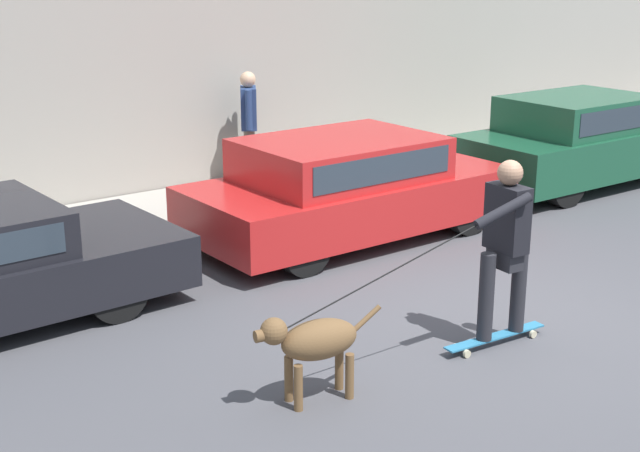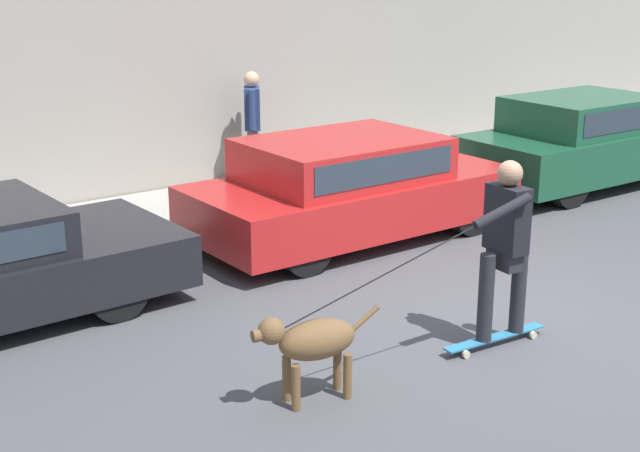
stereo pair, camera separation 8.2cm
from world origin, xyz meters
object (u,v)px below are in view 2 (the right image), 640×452
at_px(dog, 312,342).
at_px(skateboarder, 504,242).
at_px(pedestrian_with_bag, 252,122).
at_px(parked_car_2, 585,142).
at_px(parked_car_1, 349,189).

distance_m(dog, skateboarder, 2.02).
distance_m(skateboarder, pedestrian_with_bag, 5.89).
bearing_deg(dog, skateboarder, -173.58).
height_order(parked_car_2, skateboarder, skateboarder).
xyz_separation_m(parked_car_2, dog, (-7.34, -3.15, -0.16)).
height_order(parked_car_1, pedestrian_with_bag, pedestrian_with_bag).
bearing_deg(skateboarder, dog, 0.99).
distance_m(parked_car_1, dog, 4.23).
height_order(dog, pedestrian_with_bag, pedestrian_with_bag).
bearing_deg(dog, pedestrian_with_bag, -107.87).
bearing_deg(pedestrian_with_bag, dog, -86.58).
bearing_deg(parked_car_1, skateboarder, -104.59).
bearing_deg(parked_car_1, parked_car_2, 0.25).
xyz_separation_m(parked_car_1, pedestrian_with_bag, (0.20, 2.51, 0.43)).
distance_m(parked_car_1, pedestrian_with_bag, 2.56).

